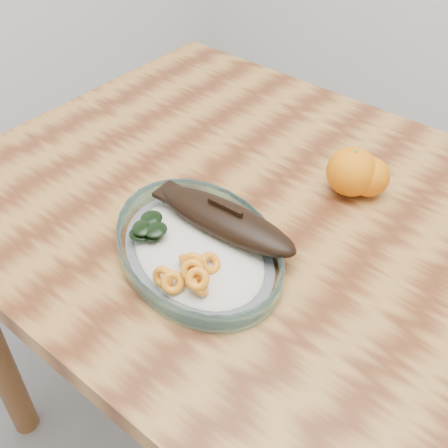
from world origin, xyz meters
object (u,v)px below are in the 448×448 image
(plated_meal, at_px, (199,245))
(orange_right, at_px, (369,177))
(dining_table, at_px, (301,272))
(orange_left, at_px, (352,172))

(plated_meal, bearing_deg, orange_right, 88.53)
(plated_meal, height_order, orange_right, plated_meal)
(dining_table, bearing_deg, orange_right, 79.01)
(orange_right, bearing_deg, dining_table, -100.99)
(plated_meal, bearing_deg, orange_left, 91.69)
(orange_left, bearing_deg, plated_meal, -109.17)
(orange_left, xyz_separation_m, orange_right, (0.02, 0.02, -0.01))
(plated_meal, xyz_separation_m, orange_left, (0.09, 0.27, 0.02))
(dining_table, height_order, orange_left, orange_left)
(dining_table, xyz_separation_m, orange_right, (0.03, 0.14, 0.13))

